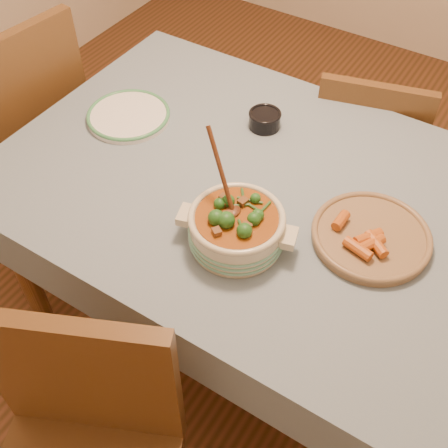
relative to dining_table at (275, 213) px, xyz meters
name	(u,v)px	position (x,y,z in m)	size (l,w,h in m)	color
floor	(263,329)	(0.00, 0.00, -0.66)	(4.50, 4.50, 0.00)	#412912
dining_table	(275,213)	(0.00, 0.00, 0.00)	(1.68, 1.08, 0.76)	brown
stew_casserole	(237,226)	(0.00, -0.22, 0.15)	(0.32, 0.30, 0.30)	beige
white_plate	(129,115)	(-0.58, 0.04, 0.10)	(0.32, 0.32, 0.02)	white
condiment_bowl	(265,119)	(-0.18, 0.24, 0.12)	(0.12, 0.12, 0.06)	black
fried_plate	(372,235)	(0.30, -0.03, 0.11)	(0.34, 0.34, 0.05)	#816447
chair_far	(364,150)	(0.06, 0.64, -0.19)	(0.48, 0.48, 0.84)	brown
chair_left	(22,126)	(-1.08, -0.03, -0.10)	(0.51, 0.51, 0.99)	brown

